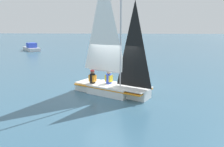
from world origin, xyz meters
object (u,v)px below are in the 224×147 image
object	(u,v)px
motorboat_distant	(31,48)
sailboat_main	(112,76)
sailor_crew	(93,80)
sailor_helm	(109,80)

from	to	relation	value
motorboat_distant	sailboat_main	bearing A→B (deg)	-4.64
sailboat_main	sailor_crew	bearing A→B (deg)	-165.86
sailor_helm	sailboat_main	bearing A→B (deg)	-29.79
sailor_crew	motorboat_distant	bearing A→B (deg)	150.27
sailboat_main	sailor_helm	distance (m)	0.45
sailor_crew	motorboat_distant	world-z (taller)	motorboat_distant
sailboat_main	sailor_helm	world-z (taller)	sailboat_main
sailboat_main	sailor_helm	xyz separation A→B (m)	(0.29, 0.19, -0.29)
motorboat_distant	sailor_helm	bearing A→B (deg)	-4.62
sailor_helm	sailor_crew	distance (m)	0.86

